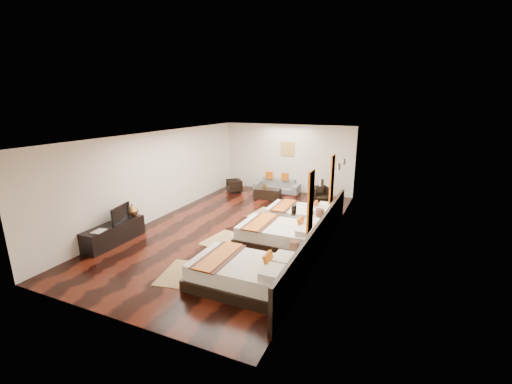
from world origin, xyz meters
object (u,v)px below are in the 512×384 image
at_px(figurine, 132,210).
at_px(bed_near, 246,274).
at_px(tv, 118,214).
at_px(nightstand_b, 319,227).
at_px(nightstand_a, 293,264).
at_px(book, 94,231).
at_px(table_plant, 265,184).
at_px(coffee_table, 268,194).
at_px(bed_far, 301,215).
at_px(tv_console, 114,233).
at_px(armchair_left, 234,186).
at_px(sofa, 277,186).
at_px(bed_mid, 282,235).
at_px(armchair_right, 320,194).

bearing_deg(figurine, bed_near, -17.13).
bearing_deg(tv, figurine, -8.58).
height_order(tv, figurine, tv).
bearing_deg(nightstand_b, nightstand_a, -90.00).
xyz_separation_m(book, table_plant, (2.05, 6.27, -0.02)).
bearing_deg(tv, coffee_table, -35.13).
bearing_deg(bed_far, nightstand_b, -47.08).
height_order(bed_near, book, bed_near).
height_order(tv_console, armchair_left, tv_console).
xyz_separation_m(bed_far, nightstand_b, (0.75, -0.81, 0.02)).
height_order(book, coffee_table, book).
bearing_deg(sofa, bed_far, -60.10).
xyz_separation_m(tv, coffee_table, (2.14, 5.45, -0.59)).
height_order(bed_mid, bed_far, bed_mid).
relative_size(sofa, armchair_right, 3.04).
xyz_separation_m(armchair_right, table_plant, (-2.12, -0.46, 0.26)).
height_order(tv, armchair_left, tv).
bearing_deg(bed_mid, figurine, -167.41).
bearing_deg(book, tv_console, 90.00).
bearing_deg(bed_far, armchair_right, 90.64).
height_order(bed_far, table_plant, bed_far).
distance_m(nightstand_b, armchair_right, 3.57).
distance_m(nightstand_b, book, 5.92).
height_order(bed_far, sofa, bed_far).
relative_size(bed_near, figurine, 6.52).
height_order(tv_console, sofa, sofa).
bearing_deg(bed_near, nightstand_a, 48.48).
relative_size(bed_near, armchair_right, 3.61).
distance_m(nightstand_b, sofa, 4.87).
relative_size(bed_far, tv_console, 1.15).
distance_m(nightstand_a, sofa, 6.95).
relative_size(nightstand_a, table_plant, 2.82).
bearing_deg(bed_mid, armchair_left, 130.42).
distance_m(tv_console, tv, 0.54).
height_order(nightstand_a, tv, tv).
relative_size(bed_far, nightstand_b, 2.51).
xyz_separation_m(figurine, armchair_left, (0.53, 5.24, -0.45)).
relative_size(book, table_plant, 1.16).
bearing_deg(bed_mid, nightstand_a, -61.74).
xyz_separation_m(nightstand_b, tv_console, (-4.94, -2.65, -0.02)).
xyz_separation_m(tv_console, sofa, (2.19, 6.66, 0.00)).
distance_m(book, sofa, 7.58).
xyz_separation_m(bed_near, bed_far, (-0.00, 4.02, -0.02)).
height_order(nightstand_a, coffee_table, nightstand_a).
height_order(bed_near, coffee_table, bed_near).
height_order(bed_mid, nightstand_b, bed_mid).
relative_size(bed_near, bed_mid, 0.99).
bearing_deg(bed_mid, sofa, 111.85).
bearing_deg(bed_mid, bed_far, 90.08).
bearing_deg(table_plant, book, -108.10).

